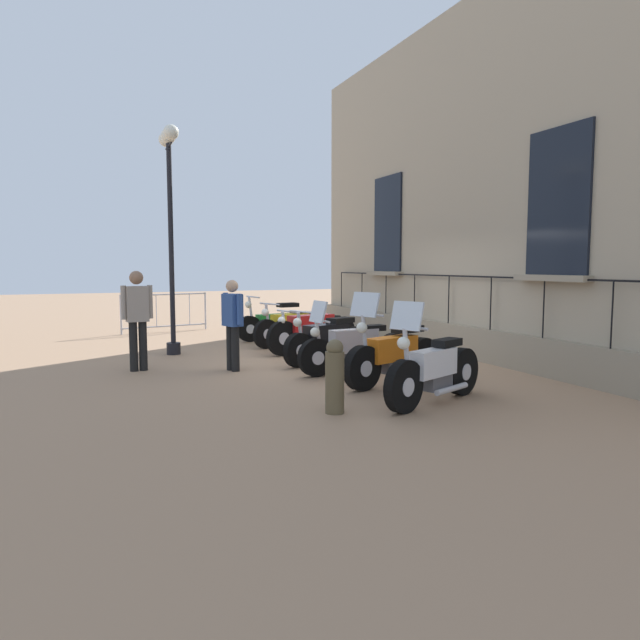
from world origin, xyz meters
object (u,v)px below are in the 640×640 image
object	(u,v)px
motorcycle_green	(276,323)
crowd_barrier	(165,311)
motorcycle_silver	(355,348)
bollard	(335,376)
motorcycle_white	(434,371)
motorcycle_red	(313,331)
motorcycle_orange	(393,356)
pedestrian_walking	(137,314)
lamppost	(170,200)
motorcycle_black	(328,340)
motorcycle_yellow	(291,327)
pedestrian_standing	(233,320)

from	to	relation	value
motorcycle_green	crowd_barrier	bearing A→B (deg)	-50.84
motorcycle_silver	bollard	xyz separation A→B (m)	(1.41, 2.32, 0.04)
motorcycle_white	bollard	distance (m)	1.40
motorcycle_red	motorcycle_orange	xyz separation A→B (m)	(0.07, 3.46, -0.02)
motorcycle_green	pedestrian_walking	xyz separation A→B (m)	(3.51, 3.03, 0.57)
lamppost	pedestrian_walking	distance (m)	2.83
motorcycle_black	lamppost	xyz separation A→B (m)	(2.52, -2.14, 2.70)
motorcycle_silver	crowd_barrier	distance (m)	7.72
motorcycle_red	motorcycle_orange	distance (m)	3.46
motorcycle_green	bollard	size ratio (longest dim) A/B	2.26
pedestrian_walking	motorcycle_yellow	bearing A→B (deg)	-151.10
lamppost	motorcycle_green	bearing A→B (deg)	-152.67
motorcycle_orange	pedestrian_walking	distance (m)	4.44
pedestrian_walking	motorcycle_white	bearing A→B (deg)	130.24
motorcycle_red	bollard	size ratio (longest dim) A/B	2.38
motorcycle_silver	motorcycle_white	xyz separation A→B (m)	(0.01, 2.39, 0.01)
motorcycle_silver	motorcycle_white	size ratio (longest dim) A/B	1.12
motorcycle_yellow	pedestrian_walking	xyz separation A→B (m)	(3.50, 1.93, 0.55)
motorcycle_black	motorcycle_silver	distance (m)	1.10
motorcycle_green	motorcycle_white	bearing A→B (deg)	88.85
bollard	pedestrian_standing	xyz separation A→B (m)	(0.45, -3.30, 0.42)
motorcycle_yellow	motorcycle_silver	distance (m)	3.52
motorcycle_white	pedestrian_standing	world-z (taller)	pedestrian_standing
bollard	pedestrian_standing	distance (m)	3.36
crowd_barrier	pedestrian_standing	xyz separation A→B (m)	(-0.28, 6.44, 0.31)
motorcycle_orange	crowd_barrier	bearing A→B (deg)	-75.13
motorcycle_silver	bollard	world-z (taller)	motorcycle_silver
motorcycle_white	bollard	size ratio (longest dim) A/B	2.11
pedestrian_standing	motorcycle_yellow	bearing A→B (deg)	-127.96
pedestrian_standing	lamppost	bearing A→B (deg)	-73.37
motorcycle_orange	lamppost	distance (m)	5.75
motorcycle_white	motorcycle_yellow	bearing A→B (deg)	-91.27
motorcycle_yellow	motorcycle_black	distance (m)	2.43
motorcycle_silver	motorcycle_white	world-z (taller)	motorcycle_white
motorcycle_red	crowd_barrier	distance (m)	5.56
motorcycle_red	crowd_barrier	xyz separation A→B (m)	(2.33, -5.05, 0.10)
motorcycle_yellow	motorcycle_white	size ratio (longest dim) A/B	1.03
motorcycle_white	lamppost	bearing A→B (deg)	-65.77
motorcycle_yellow	motorcycle_red	distance (m)	1.16
motorcycle_red	crowd_barrier	size ratio (longest dim) A/B	0.93
bollard	motorcycle_orange	bearing A→B (deg)	-141.17
lamppost	pedestrian_standing	size ratio (longest dim) A/B	2.87
motorcycle_black	pedestrian_standing	world-z (taller)	pedestrian_standing
motorcycle_orange	crowd_barrier	xyz separation A→B (m)	(2.26, -8.51, 0.12)
motorcycle_orange	pedestrian_walking	xyz separation A→B (m)	(3.49, -2.68, 0.53)
motorcycle_orange	pedestrian_walking	size ratio (longest dim) A/B	1.15
motorcycle_green	pedestrian_walking	distance (m)	4.67
motorcycle_yellow	motorcycle_black	world-z (taller)	motorcycle_black
motorcycle_yellow	lamppost	bearing A→B (deg)	6.05
motorcycle_yellow	motorcycle_silver	bearing A→B (deg)	88.06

